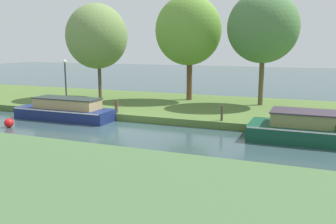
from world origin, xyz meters
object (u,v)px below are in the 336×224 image
navy_barge (65,110)px  channel_buoy (9,123)px  mooring_post_far (222,113)px  willow_tree_left (97,36)px  mooring_post_near (116,106)px  lamp_post (65,77)px  forest_narrowboat (304,128)px  willow_tree_right (263,27)px  willow_tree_centre (188,31)px

navy_barge → channel_buoy: navy_barge is taller
navy_barge → mooring_post_far: size_ratio=7.36×
willow_tree_left → mooring_post_near: 7.73m
navy_barge → willow_tree_left: 7.67m
willow_tree_left → lamp_post: size_ratio=2.30×
mooring_post_near → mooring_post_far: size_ratio=0.92×
forest_narrowboat → mooring_post_near: bearing=173.4°
willow_tree_right → channel_buoy: size_ratio=15.07×
mooring_post_far → willow_tree_centre: bearing=123.2°
forest_narrowboat → willow_tree_left: (-14.83, 6.06, 4.40)m
mooring_post_far → willow_tree_left: bearing=155.6°
lamp_post → channel_buoy: size_ratio=6.19×
willow_tree_centre → willow_tree_right: willow_tree_centre is taller
willow_tree_right → mooring_post_near: 10.61m
forest_narrowboat → willow_tree_left: size_ratio=0.67×
mooring_post_near → lamp_post: bearing=166.5°
willow_tree_centre → mooring_post_near: bearing=-110.6°
forest_narrowboat → mooring_post_near: size_ratio=6.20×
willow_tree_right → willow_tree_centre: bearing=175.3°
willow_tree_right → channel_buoy: willow_tree_right is taller
lamp_post → mooring_post_near: (4.38, -1.05, -1.52)m
navy_barge → forest_narrowboat: (13.30, -0.00, 0.04)m
willow_tree_centre → forest_narrowboat: bearing=-42.2°
lamp_post → channel_buoy: lamp_post is taller
mooring_post_far → navy_barge: bearing=-172.5°
mooring_post_near → willow_tree_left: bearing=131.6°
willow_tree_left → mooring_post_near: bearing=-48.4°
willow_tree_centre → willow_tree_right: size_ratio=1.01×
forest_narrowboat → willow_tree_right: willow_tree_right is taller
mooring_post_near → mooring_post_far: mooring_post_far is taller
forest_narrowboat → lamp_post: bearing=171.4°
willow_tree_left → lamp_post: bearing=-91.1°
channel_buoy → willow_tree_right: bearing=40.0°
willow_tree_centre → mooring_post_near: size_ratio=9.78×
navy_barge → channel_buoy: size_ratio=12.36×
forest_narrowboat → willow_tree_left: 16.61m
lamp_post → willow_tree_left: bearing=88.9°
mooring_post_near → channel_buoy: bearing=-136.0°
navy_barge → lamp_post: lamp_post is taller
navy_barge → willow_tree_centre: size_ratio=0.82×
forest_narrowboat → lamp_post: (-14.91, 2.26, 1.70)m
forest_narrowboat → mooring_post_far: forest_narrowboat is taller
forest_narrowboat → mooring_post_near: (-10.53, 1.21, 0.18)m
forest_narrowboat → mooring_post_near: 10.60m
navy_barge → mooring_post_near: 3.03m
mooring_post_near → mooring_post_far: bearing=0.0°
willow_tree_left → willow_tree_right: size_ratio=0.94×
navy_barge → willow_tree_right: size_ratio=0.82×
willow_tree_left → willow_tree_centre: (6.63, 1.36, 0.37)m
forest_narrowboat → lamp_post: size_ratio=1.55×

